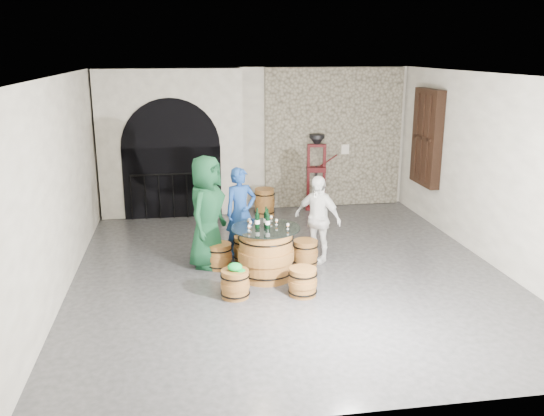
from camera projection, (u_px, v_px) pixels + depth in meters
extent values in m
plane|color=#2F2F32|center=(288.00, 270.00, 9.67)|extent=(8.00, 8.00, 0.00)
plane|color=silver|center=(256.00, 139.00, 13.05)|extent=(8.00, 0.00, 8.00)
plane|color=silver|center=(367.00, 266.00, 5.43)|extent=(8.00, 0.00, 8.00)
plane|color=silver|center=(62.00, 184.00, 8.71)|extent=(0.00, 8.00, 8.00)
plane|color=silver|center=(491.00, 170.00, 9.77)|extent=(0.00, 8.00, 8.00)
plane|color=beige|center=(289.00, 75.00, 8.81)|extent=(8.00, 8.00, 0.00)
cube|color=gray|center=(334.00, 138.00, 13.26)|extent=(3.20, 0.12, 3.18)
cube|color=silver|center=(171.00, 143.00, 12.52)|extent=(3.10, 0.50, 3.18)
cube|color=black|center=(173.00, 183.00, 12.49)|extent=(2.10, 0.03, 1.55)
cylinder|color=black|center=(171.00, 148.00, 12.28)|extent=(2.10, 0.03, 2.10)
cylinder|color=black|center=(172.00, 174.00, 12.37)|extent=(1.79, 0.04, 0.04)
cylinder|color=black|center=(131.00, 198.00, 12.37)|extent=(0.02, 0.02, 0.98)
cylinder|color=black|center=(145.00, 197.00, 12.41)|extent=(0.02, 0.02, 0.98)
cylinder|color=black|center=(159.00, 197.00, 12.46)|extent=(0.02, 0.02, 0.98)
cylinder|color=black|center=(173.00, 196.00, 12.50)|extent=(0.02, 0.02, 0.98)
cylinder|color=black|center=(187.00, 196.00, 12.55)|extent=(0.02, 0.02, 0.98)
cylinder|color=black|center=(201.00, 195.00, 12.59)|extent=(0.02, 0.02, 0.98)
cylinder|color=black|center=(214.00, 195.00, 12.64)|extent=(0.02, 0.02, 0.98)
cube|color=black|center=(427.00, 138.00, 11.99)|extent=(0.20, 1.10, 2.00)
cube|color=black|center=(425.00, 138.00, 11.98)|extent=(0.06, 0.88, 1.76)
cube|color=black|center=(426.00, 138.00, 11.98)|extent=(0.22, 0.92, 0.06)
cube|color=black|center=(432.00, 140.00, 11.71)|extent=(0.22, 0.06, 1.80)
cube|color=black|center=(426.00, 138.00, 11.98)|extent=(0.22, 0.06, 1.80)
cube|color=black|center=(420.00, 136.00, 12.26)|extent=(0.22, 0.06, 1.80)
cylinder|color=olive|center=(266.00, 254.00, 9.24)|extent=(0.85, 0.85, 0.80)
cylinder|color=olive|center=(266.00, 254.00, 9.24)|extent=(0.91, 0.91, 0.18)
torus|color=black|center=(266.00, 270.00, 9.32)|extent=(0.91, 0.91, 0.02)
torus|color=black|center=(266.00, 238.00, 9.17)|extent=(0.91, 0.91, 0.02)
cylinder|color=olive|center=(266.00, 229.00, 9.13)|extent=(0.87, 0.87, 0.02)
cylinder|color=black|center=(266.00, 228.00, 9.13)|extent=(1.10, 1.10, 0.01)
cylinder|color=olive|center=(219.00, 256.00, 9.70)|extent=(0.41, 0.41, 0.41)
cylinder|color=olive|center=(219.00, 256.00, 9.70)|extent=(0.43, 0.43, 0.09)
torus|color=black|center=(220.00, 264.00, 9.74)|extent=(0.45, 0.45, 0.02)
torus|color=black|center=(219.00, 249.00, 9.66)|extent=(0.45, 0.45, 0.02)
cylinder|color=olive|center=(219.00, 244.00, 9.64)|extent=(0.41, 0.41, 0.02)
cylinder|color=olive|center=(246.00, 248.00, 10.08)|extent=(0.41, 0.41, 0.41)
cylinder|color=olive|center=(246.00, 248.00, 10.08)|extent=(0.43, 0.43, 0.09)
torus|color=black|center=(246.00, 256.00, 10.12)|extent=(0.45, 0.45, 0.02)
torus|color=black|center=(246.00, 241.00, 10.05)|extent=(0.45, 0.45, 0.02)
cylinder|color=olive|center=(246.00, 237.00, 10.03)|extent=(0.41, 0.41, 0.02)
cylinder|color=olive|center=(305.00, 253.00, 9.87)|extent=(0.41, 0.41, 0.41)
cylinder|color=olive|center=(305.00, 253.00, 9.87)|extent=(0.43, 0.43, 0.09)
torus|color=black|center=(305.00, 260.00, 9.90)|extent=(0.45, 0.45, 0.02)
torus|color=black|center=(305.00, 245.00, 9.83)|extent=(0.45, 0.45, 0.02)
cylinder|color=olive|center=(306.00, 241.00, 9.81)|extent=(0.41, 0.41, 0.02)
cylinder|color=olive|center=(303.00, 282.00, 8.62)|extent=(0.41, 0.41, 0.41)
cylinder|color=olive|center=(303.00, 282.00, 8.62)|extent=(0.43, 0.43, 0.09)
torus|color=black|center=(303.00, 291.00, 8.66)|extent=(0.45, 0.45, 0.02)
torus|color=black|center=(303.00, 274.00, 8.59)|extent=(0.45, 0.45, 0.02)
cylinder|color=olive|center=(303.00, 269.00, 8.57)|extent=(0.41, 0.41, 0.02)
cylinder|color=olive|center=(235.00, 284.00, 8.55)|extent=(0.41, 0.41, 0.41)
cylinder|color=olive|center=(235.00, 284.00, 8.55)|extent=(0.43, 0.43, 0.09)
torus|color=black|center=(235.00, 293.00, 8.59)|extent=(0.45, 0.45, 0.02)
torus|color=black|center=(235.00, 276.00, 8.51)|extent=(0.45, 0.45, 0.02)
cylinder|color=olive|center=(235.00, 271.00, 8.49)|extent=(0.41, 0.41, 0.02)
ellipsoid|color=#0E9D35|center=(235.00, 267.00, 8.48)|extent=(0.22, 0.22, 0.12)
cylinder|color=#0E9D35|center=(240.00, 270.00, 8.47)|extent=(0.14, 0.14, 0.01)
imported|color=#103C22|center=(207.00, 212.00, 9.60)|extent=(0.97, 1.11, 1.91)
imported|color=navy|center=(241.00, 212.00, 10.12)|extent=(0.68, 0.56, 1.60)
imported|color=silver|center=(317.00, 219.00, 9.90)|extent=(0.90, 0.89, 1.52)
cylinder|color=black|center=(257.00, 221.00, 9.08)|extent=(0.07, 0.07, 0.22)
cylinder|color=white|center=(257.00, 222.00, 9.09)|extent=(0.08, 0.08, 0.06)
cone|color=black|center=(257.00, 213.00, 9.05)|extent=(0.07, 0.07, 0.05)
cylinder|color=black|center=(257.00, 210.00, 9.03)|extent=(0.03, 0.03, 0.07)
cylinder|color=black|center=(268.00, 222.00, 9.04)|extent=(0.07, 0.07, 0.22)
cylinder|color=white|center=(268.00, 222.00, 9.05)|extent=(0.08, 0.08, 0.06)
cone|color=black|center=(268.00, 214.00, 9.01)|extent=(0.07, 0.07, 0.05)
cylinder|color=black|center=(268.00, 211.00, 9.00)|extent=(0.03, 0.03, 0.07)
cylinder|color=black|center=(266.00, 220.00, 9.16)|extent=(0.07, 0.07, 0.22)
cylinder|color=white|center=(266.00, 220.00, 9.16)|extent=(0.08, 0.08, 0.06)
cone|color=black|center=(266.00, 212.00, 9.12)|extent=(0.07, 0.07, 0.05)
cylinder|color=black|center=(266.00, 209.00, 9.11)|extent=(0.03, 0.03, 0.07)
cylinder|color=olive|center=(264.00, 203.00, 12.74)|extent=(0.42, 0.42, 0.60)
cylinder|color=olive|center=(264.00, 203.00, 12.74)|extent=(0.45, 0.45, 0.13)
torus|color=black|center=(265.00, 211.00, 12.79)|extent=(0.46, 0.46, 0.02)
torus|color=black|center=(264.00, 194.00, 12.68)|extent=(0.46, 0.46, 0.02)
cylinder|color=olive|center=(264.00, 189.00, 12.66)|extent=(0.43, 0.43, 0.02)
cube|color=#430B0D|center=(316.00, 206.00, 13.38)|extent=(0.53, 0.45, 0.09)
cube|color=#430B0D|center=(316.00, 169.00, 13.15)|extent=(0.47, 0.34, 0.11)
cube|color=#430B0D|center=(317.00, 146.00, 13.00)|extent=(0.44, 0.18, 0.06)
cylinder|color=black|center=(316.00, 186.00, 13.25)|extent=(0.05, 0.05, 0.91)
cylinder|color=black|center=(317.00, 136.00, 12.94)|extent=(0.35, 0.35, 0.08)
cone|color=black|center=(317.00, 141.00, 12.97)|extent=(0.35, 0.35, 0.18)
cube|color=#430B0D|center=(308.00, 176.00, 13.19)|extent=(0.07, 0.07, 1.46)
cube|color=#430B0D|center=(324.00, 176.00, 13.19)|extent=(0.07, 0.07, 1.46)
cylinder|color=#430B0D|center=(329.00, 161.00, 13.05)|extent=(0.39, 0.09, 0.28)
cube|color=silver|center=(345.00, 149.00, 13.29)|extent=(0.18, 0.10, 0.22)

